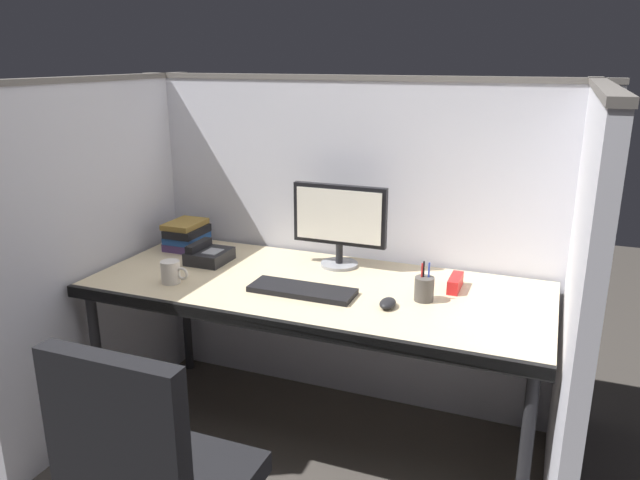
{
  "coord_description": "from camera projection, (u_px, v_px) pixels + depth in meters",
  "views": [
    {
      "loc": [
        0.89,
        -1.9,
        1.65
      ],
      "look_at": [
        0.0,
        0.35,
        0.92
      ],
      "focal_mm": 34.04,
      "sensor_mm": 36.0,
      "label": 1
    }
  ],
  "objects": [
    {
      "name": "desk",
      "position": [
        315.0,
        296.0,
        2.53
      ],
      "size": [
        1.9,
        0.8,
        0.74
      ],
      "color": "beige",
      "rests_on": "ground"
    },
    {
      "name": "pen_cup",
      "position": [
        424.0,
        289.0,
        2.35
      ],
      "size": [
        0.08,
        0.08,
        0.16
      ],
      "color": "#4C4742",
      "rests_on": "desk"
    },
    {
      "name": "keyboard_main",
      "position": [
        302.0,
        290.0,
        2.44
      ],
      "size": [
        0.43,
        0.15,
        0.02
      ],
      "primitive_type": "cube",
      "color": "black",
      "rests_on": "desk"
    },
    {
      "name": "ground_plane",
      "position": [
        289.0,
        478.0,
        2.48
      ],
      "size": [
        8.0,
        8.0,
        0.0
      ],
      "primitive_type": "plane",
      "color": "#423D38"
    },
    {
      "name": "red_stapler",
      "position": [
        455.0,
        283.0,
        2.47
      ],
      "size": [
        0.04,
        0.15,
        0.06
      ],
      "primitive_type": "cube",
      "color": "red",
      "rests_on": "desk"
    },
    {
      "name": "cubicle_partition_right",
      "position": [
        574.0,
        319.0,
        2.08
      ],
      "size": [
        0.06,
        1.41,
        1.57
      ],
      "color": "silver",
      "rests_on": "ground"
    },
    {
      "name": "cubicle_partition_rear",
      "position": [
        350.0,
        244.0,
        2.91
      ],
      "size": [
        2.21,
        0.06,
        1.57
      ],
      "color": "silver",
      "rests_on": "ground"
    },
    {
      "name": "desk_phone",
      "position": [
        208.0,
        255.0,
        2.8
      ],
      "size": [
        0.17,
        0.19,
        0.09
      ],
      "color": "black",
      "rests_on": "desk"
    },
    {
      "name": "monitor_center",
      "position": [
        339.0,
        220.0,
        2.69
      ],
      "size": [
        0.43,
        0.17,
        0.37
      ],
      "color": "gray",
      "rests_on": "desk"
    },
    {
      "name": "coffee_mug",
      "position": [
        171.0,
        272.0,
        2.54
      ],
      "size": [
        0.13,
        0.08,
        0.09
      ],
      "color": "silver",
      "rests_on": "desk"
    },
    {
      "name": "computer_mouse",
      "position": [
        388.0,
        303.0,
        2.29
      ],
      "size": [
        0.06,
        0.1,
        0.04
      ],
      "color": "black",
      "rests_on": "desk"
    },
    {
      "name": "cubicle_partition_left",
      "position": [
        106.0,
        253.0,
        2.78
      ],
      "size": [
        0.06,
        1.41,
        1.57
      ],
      "color": "silver",
      "rests_on": "ground"
    },
    {
      "name": "book_stack",
      "position": [
        187.0,
        235.0,
        2.99
      ],
      "size": [
        0.17,
        0.22,
        0.14
      ],
      "color": "#4C3366",
      "rests_on": "desk"
    }
  ]
}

